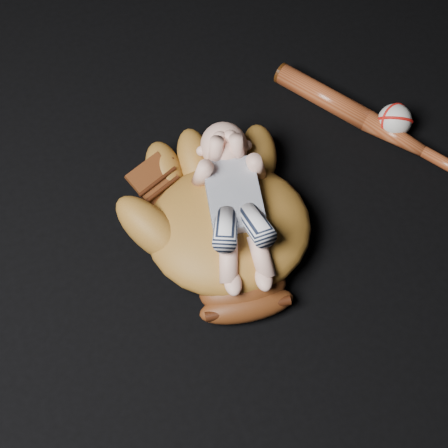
% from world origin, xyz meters
% --- Properties ---
extents(baseball_glove, '(0.44, 0.49, 0.14)m').
position_xyz_m(baseball_glove, '(-0.07, -0.07, 0.07)').
color(baseball_glove, brown).
rests_on(baseball_glove, ground).
extents(newborn_baby, '(0.22, 0.36, 0.14)m').
position_xyz_m(newborn_baby, '(-0.05, -0.07, 0.12)').
color(newborn_baby, '#EAAD97').
rests_on(newborn_baby, baseball_glove).
extents(baseball_bat, '(0.31, 0.44, 0.05)m').
position_xyz_m(baseball_bat, '(0.32, 0.07, 0.02)').
color(baseball_bat, brown).
rests_on(baseball_bat, ground).
extents(baseball, '(0.08, 0.08, 0.07)m').
position_xyz_m(baseball, '(0.35, 0.06, 0.04)').
color(baseball, silver).
rests_on(baseball, ground).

